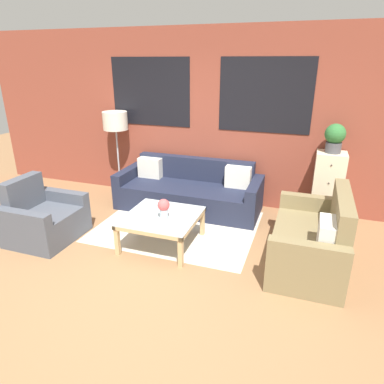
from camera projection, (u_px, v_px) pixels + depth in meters
ground_plane at (141, 272)px, 3.96m from camera, size 16.00×16.00×0.00m
wall_back_brick at (205, 118)px, 5.60m from camera, size 8.40×0.09×2.80m
rug at (178, 226)px, 5.07m from camera, size 2.26×1.79×0.00m
couch_dark at (189, 192)px, 5.61m from camera, size 2.32×0.88×0.78m
settee_vintage at (312, 241)px, 4.02m from camera, size 0.80×1.47×0.92m
armchair_corner at (44, 219)px, 4.65m from camera, size 0.80×0.90×0.84m
coffee_table at (162, 220)px, 4.45m from camera, size 0.92×0.92×0.42m
floor_lamp at (115, 123)px, 5.85m from camera, size 0.42×0.42×1.49m
drawer_cabinet at (327, 188)px, 5.07m from camera, size 0.42×0.39×1.06m
potted_plant at (335, 137)px, 4.80m from camera, size 0.28×0.28×0.41m
flower_vase at (164, 207)px, 4.30m from camera, size 0.15×0.15×0.26m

